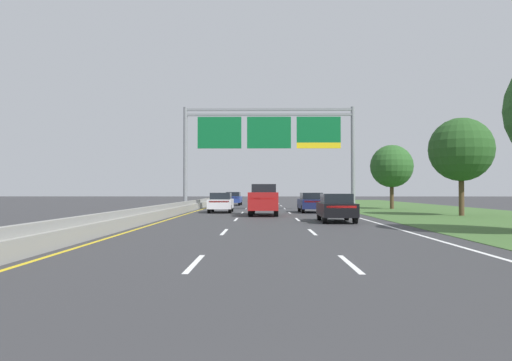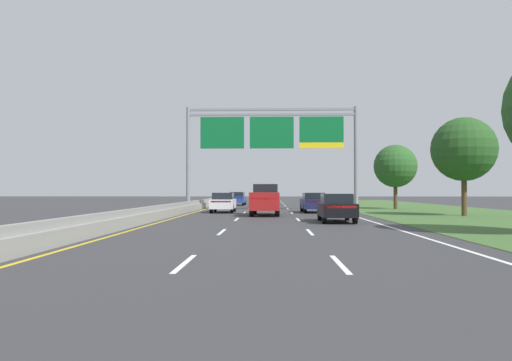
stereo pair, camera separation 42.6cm
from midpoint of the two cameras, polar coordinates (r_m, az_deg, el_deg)
ground_plane at (r=36.35m, az=1.71°, el=-3.91°), size 220.00×220.00×0.00m
lane_striping at (r=35.90m, az=1.71°, el=-3.94°), size 11.96×106.00×0.01m
grass_verge_right at (r=38.94m, az=22.75°, el=-3.63°), size 14.00×110.00×0.02m
median_barrier_concrete at (r=36.93m, az=-8.60°, el=-3.31°), size 0.60×110.00×0.85m
overhead_sign_gantry at (r=43.43m, az=2.10°, el=5.05°), size 15.06×0.42×9.09m
pickup_truck_red at (r=34.84m, az=1.44°, el=-2.26°), size 2.10×5.44×2.20m
car_navy_right_lane_sedan at (r=39.64m, az=6.94°, el=-2.49°), size 1.92×4.44×1.57m
car_white_left_lane_sedan at (r=39.47m, az=-3.49°, el=-2.51°), size 1.87×4.42×1.57m
car_blue_left_lane_sedan at (r=58.82m, az=-1.95°, el=-2.07°), size 1.93×4.44×1.57m
car_black_right_lane_sedan at (r=27.85m, az=9.67°, el=-3.05°), size 1.89×4.43×1.57m
roadside_tree_mid at (r=36.87m, az=23.13°, el=3.32°), size 4.38×4.38×6.77m
roadside_tree_far at (r=48.35m, az=16.00°, el=1.60°), size 4.01×4.01×6.06m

